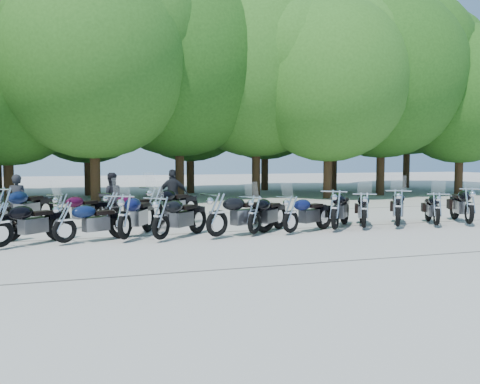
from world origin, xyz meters
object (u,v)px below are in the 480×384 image
object	(u,v)px
motorcycle_4	(161,216)
motorcycle_5	(217,213)
motorcycle_16	(154,204)
motorcycle_9	(364,209)
motorcycle_10	(398,206)
motorcycle_7	(291,213)
motorcycle_11	(437,208)
motorcycle_13	(4,207)
motorcycle_3	(124,215)
rider_0	(17,201)
motorcycle_1	(1,223)
motorcycle_15	(112,208)
rider_1	(111,198)
motorcycle_6	(254,213)
rider_2	(173,195)
motorcycle_2	(64,221)
motorcycle_8	(335,208)
motorcycle_12	(470,204)

from	to	relation	value
motorcycle_4	motorcycle_5	distance (m)	1.41
motorcycle_5	motorcycle_16	size ratio (longest dim) A/B	0.98
motorcycle_4	motorcycle_9	distance (m)	5.80
motorcycle_10	motorcycle_16	xyz separation A→B (m)	(-6.61, 2.68, 0.03)
motorcycle_7	motorcycle_11	size ratio (longest dim) A/B	1.01
motorcycle_13	motorcycle_3	bearing A→B (deg)	171.96
motorcycle_7	rider_0	world-z (taller)	rider_0
motorcycle_1	motorcycle_9	size ratio (longest dim) A/B	1.00
motorcycle_3	motorcycle_11	distance (m)	8.95
motorcycle_3	motorcycle_15	distance (m)	2.49
motorcycle_5	motorcycle_7	bearing A→B (deg)	-112.14
rider_1	motorcycle_5	bearing A→B (deg)	116.45
motorcycle_6	motorcycle_10	bearing A→B (deg)	-132.86
motorcycle_1	rider_2	distance (m)	6.08
motorcycle_2	motorcycle_3	bearing A→B (deg)	-114.77
motorcycle_7	motorcycle_11	bearing A→B (deg)	-117.88
motorcycle_8	rider_0	size ratio (longest dim) A/B	1.49
motorcycle_4	motorcycle_8	xyz separation A→B (m)	(4.84, 0.19, 0.03)
motorcycle_10	motorcycle_16	world-z (taller)	motorcycle_16
motorcycle_11	motorcycle_15	distance (m)	9.48
motorcycle_16	motorcycle_15	bearing A→B (deg)	55.29
motorcycle_1	motorcycle_15	world-z (taller)	motorcycle_1
motorcycle_4	motorcycle_11	xyz separation A→B (m)	(8.10, 0.08, -0.05)
motorcycle_12	rider_2	world-z (taller)	rider_2
motorcycle_9	motorcycle_7	bearing A→B (deg)	34.25
rider_2	motorcycle_13	bearing A→B (deg)	28.71
motorcycle_8	motorcycle_16	world-z (taller)	motorcycle_16
motorcycle_11	rider_0	bearing A→B (deg)	12.43
motorcycle_3	rider_1	xyz separation A→B (m)	(-0.08, 3.86, 0.13)
motorcycle_3	motorcycle_4	distance (m)	0.89
motorcycle_8	rider_1	world-z (taller)	rider_1
motorcycle_8	motorcycle_5	bearing A→B (deg)	41.22
motorcycle_5	motorcycle_7	size ratio (longest dim) A/B	1.12
motorcycle_5	rider_1	world-z (taller)	rider_1
motorcycle_1	motorcycle_6	bearing A→B (deg)	-129.64
motorcycle_7	motorcycle_12	xyz separation A→B (m)	(5.76, -0.06, 0.07)
motorcycle_10	rider_0	bearing A→B (deg)	17.21
motorcycle_9	motorcycle_15	bearing A→B (deg)	9.42
rider_2	motorcycle_5	bearing A→B (deg)	108.75
motorcycle_3	motorcycle_10	distance (m)	7.70
motorcycle_3	motorcycle_8	xyz separation A→B (m)	(5.68, -0.08, 0.00)
motorcycle_5	motorcycle_11	xyz separation A→B (m)	(6.69, 0.09, -0.08)
motorcycle_7	motorcycle_2	bearing A→B (deg)	60.46
rider_0	motorcycle_16	bearing A→B (deg)	177.51
motorcycle_9	motorcycle_16	bearing A→B (deg)	4.28
motorcycle_7	motorcycle_10	world-z (taller)	motorcycle_10
motorcycle_8	rider_2	size ratio (longest dim) A/B	1.41
rider_2	motorcycle_15	bearing A→B (deg)	45.69
rider_2	motorcycle_9	bearing A→B (deg)	155.09
motorcycle_5	motorcycle_9	xyz separation A→B (m)	(4.39, 0.28, -0.06)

